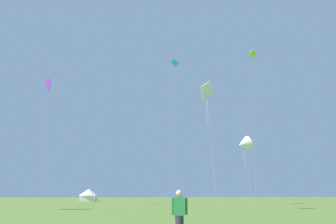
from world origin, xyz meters
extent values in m
cube|color=purple|center=(-20.26, 48.54, 21.02)|extent=(1.70, 2.03, 2.55)
cylinder|color=#B2B2B7|center=(-19.24, 47.37, 10.51)|extent=(2.07, 2.36, 21.03)
cube|color=#1EB7CC|center=(4.41, 59.10, 31.23)|extent=(2.15, 0.92, 2.25)
cylinder|color=#B2B2B7|center=(4.22, 58.72, 15.62)|extent=(0.41, 0.78, 31.23)
cube|color=white|center=(3.84, 26.97, 12.97)|extent=(1.66, 1.58, 2.06)
cylinder|color=#A4A4A4|center=(3.84, 26.97, 10.74)|extent=(0.07, 0.07, 3.33)
cylinder|color=#B2B2B7|center=(3.89, 25.88, 6.48)|extent=(0.12, 2.18, 12.97)
cone|color=white|center=(15.13, 46.98, 10.34)|extent=(3.14, 2.97, 2.91)
cylinder|color=#A4A4A4|center=(15.13, 46.98, 8.08)|extent=(0.08, 0.08, 3.25)
cylinder|color=#B2B2B7|center=(15.22, 46.06, 5.17)|extent=(0.20, 1.88, 10.34)
ellipsoid|color=#99DB2D|center=(18.28, 47.10, 28.25)|extent=(2.47, 3.23, 1.04)
cylinder|color=#B2B2B7|center=(17.19, 46.46, 14.12)|extent=(2.20, 1.30, 28.25)
cube|color=#338C4C|center=(-2.26, 6.25, 1.20)|extent=(0.39, 0.27, 0.60)
sphere|color=beige|center=(-2.26, 6.25, 1.62)|extent=(0.22, 0.22, 0.22)
cylinder|color=#338C4C|center=(-2.50, 6.25, 1.20)|extent=(0.09, 0.09, 0.55)
cylinder|color=#338C4C|center=(-2.02, 6.25, 1.20)|extent=(0.09, 0.09, 0.55)
cube|color=white|center=(-15.42, 73.34, 0.69)|extent=(3.67, 3.67, 1.38)
cone|color=white|center=(-15.42, 73.34, 2.18)|extent=(4.59, 4.59, 1.61)
camera|label=1|loc=(-3.71, -4.16, 1.57)|focal=31.82mm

